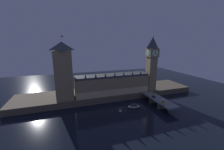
{
  "coord_description": "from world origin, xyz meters",
  "views": [
    {
      "loc": [
        -49.24,
        -120.55,
        65.15
      ],
      "look_at": [
        -2.45,
        20.0,
        31.54
      ],
      "focal_mm": 22.0,
      "sensor_mm": 36.0,
      "label": 1
    }
  ],
  "objects_px": {
    "clock_tower": "(152,62)",
    "boat_upstream": "(134,106)",
    "car_southbound_trail": "(154,93)",
    "victoria_tower": "(64,71)",
    "pedestrian_mid_walk": "(165,98)",
    "street_lamp_near": "(163,101)",
    "pedestrian_near_rail": "(164,105)",
    "car_northbound_trail": "(163,102)",
    "car_northbound_lead": "(154,97)"
  },
  "relations": [
    {
      "from": "clock_tower",
      "to": "boat_upstream",
      "type": "height_order",
      "value": "clock_tower"
    },
    {
      "from": "car_southbound_trail",
      "to": "boat_upstream",
      "type": "distance_m",
      "value": 34.04
    },
    {
      "from": "clock_tower",
      "to": "victoria_tower",
      "type": "height_order",
      "value": "clock_tower"
    },
    {
      "from": "pedestrian_mid_walk",
      "to": "street_lamp_near",
      "type": "height_order",
      "value": "street_lamp_near"
    },
    {
      "from": "victoria_tower",
      "to": "pedestrian_near_rail",
      "type": "xyz_separation_m",
      "value": [
        89.37,
        -51.24,
        -28.86
      ]
    },
    {
      "from": "car_northbound_trail",
      "to": "car_southbound_trail",
      "type": "relative_size",
      "value": 1.04
    },
    {
      "from": "clock_tower",
      "to": "victoria_tower",
      "type": "xyz_separation_m",
      "value": [
        -105.36,
        3.73,
        -5.67
      ]
    },
    {
      "from": "car_northbound_lead",
      "to": "pedestrian_near_rail",
      "type": "bearing_deg",
      "value": -98.38
    },
    {
      "from": "pedestrian_near_rail",
      "to": "pedestrian_mid_walk",
      "type": "relative_size",
      "value": 1.17
    },
    {
      "from": "victoria_tower",
      "to": "car_southbound_trail",
      "type": "distance_m",
      "value": 105.07
    },
    {
      "from": "victoria_tower",
      "to": "car_southbound_trail",
      "type": "xyz_separation_m",
      "value": [
        98.58,
        -21.68,
        -29.19
      ]
    },
    {
      "from": "car_southbound_trail",
      "to": "car_northbound_lead",
      "type": "bearing_deg",
      "value": -125.16
    },
    {
      "from": "car_northbound_lead",
      "to": "street_lamp_near",
      "type": "xyz_separation_m",
      "value": [
        -3.47,
        -19.75,
        3.26
      ]
    },
    {
      "from": "car_northbound_trail",
      "to": "pedestrian_mid_walk",
      "type": "bearing_deg",
      "value": 39.81
    },
    {
      "from": "boat_upstream",
      "to": "pedestrian_mid_walk",
      "type": "bearing_deg",
      "value": -9.26
    },
    {
      "from": "street_lamp_near",
      "to": "pedestrian_mid_walk",
      "type": "bearing_deg",
      "value": 42.62
    },
    {
      "from": "boat_upstream",
      "to": "pedestrian_near_rail",
      "type": "bearing_deg",
      "value": -39.57
    },
    {
      "from": "car_northbound_trail",
      "to": "boat_upstream",
      "type": "relative_size",
      "value": 0.32
    },
    {
      "from": "pedestrian_mid_walk",
      "to": "boat_upstream",
      "type": "relative_size",
      "value": 0.12
    },
    {
      "from": "car_northbound_lead",
      "to": "street_lamp_near",
      "type": "bearing_deg",
      "value": -99.96
    },
    {
      "from": "victoria_tower",
      "to": "car_southbound_trail",
      "type": "relative_size",
      "value": 15.84
    },
    {
      "from": "car_northbound_lead",
      "to": "car_northbound_trail",
      "type": "relative_size",
      "value": 1.05
    },
    {
      "from": "victoria_tower",
      "to": "car_northbound_trail",
      "type": "xyz_separation_m",
      "value": [
        92.44,
        -46.16,
        -29.13
      ]
    },
    {
      "from": "victoria_tower",
      "to": "car_northbound_trail",
      "type": "relative_size",
      "value": 15.21
    },
    {
      "from": "car_northbound_trail",
      "to": "car_southbound_trail",
      "type": "bearing_deg",
      "value": 75.92
    },
    {
      "from": "clock_tower",
      "to": "pedestrian_mid_walk",
      "type": "xyz_separation_m",
      "value": [
        -3.71,
        -34.75,
        -34.68
      ]
    },
    {
      "from": "car_southbound_trail",
      "to": "boat_upstream",
      "type": "height_order",
      "value": "car_southbound_trail"
    },
    {
      "from": "pedestrian_mid_walk",
      "to": "street_lamp_near",
      "type": "distance_m",
      "value": 17.51
    },
    {
      "from": "pedestrian_near_rail",
      "to": "street_lamp_near",
      "type": "distance_m",
      "value": 3.19
    },
    {
      "from": "victoria_tower",
      "to": "street_lamp_near",
      "type": "relative_size",
      "value": 10.53
    },
    {
      "from": "pedestrian_near_rail",
      "to": "pedestrian_mid_walk",
      "type": "bearing_deg",
      "value": 46.11
    },
    {
      "from": "car_northbound_trail",
      "to": "car_southbound_trail",
      "type": "xyz_separation_m",
      "value": [
        6.14,
        24.48,
        -0.06
      ]
    },
    {
      "from": "street_lamp_near",
      "to": "boat_upstream",
      "type": "xyz_separation_m",
      "value": [
        -21.85,
        17.3,
        -9.93
      ]
    },
    {
      "from": "car_southbound_trail",
      "to": "street_lamp_near",
      "type": "relative_size",
      "value": 0.66
    },
    {
      "from": "clock_tower",
      "to": "car_southbound_trail",
      "type": "height_order",
      "value": "clock_tower"
    },
    {
      "from": "victoria_tower",
      "to": "car_northbound_lead",
      "type": "distance_m",
      "value": 101.58
    },
    {
      "from": "pedestrian_mid_walk",
      "to": "car_northbound_lead",
      "type": "bearing_deg",
      "value": 138.72
    },
    {
      "from": "pedestrian_mid_walk",
      "to": "boat_upstream",
      "type": "bearing_deg",
      "value": 170.74
    },
    {
      "from": "pedestrian_mid_walk",
      "to": "car_southbound_trail",
      "type": "bearing_deg",
      "value": 100.35
    },
    {
      "from": "car_northbound_lead",
      "to": "pedestrian_mid_walk",
      "type": "xyz_separation_m",
      "value": [
        9.21,
        -8.08,
        0.13
      ]
    },
    {
      "from": "clock_tower",
      "to": "car_northbound_lead",
      "type": "relative_size",
      "value": 14.83
    },
    {
      "from": "clock_tower",
      "to": "car_northbound_trail",
      "type": "distance_m",
      "value": 56.37
    },
    {
      "from": "clock_tower",
      "to": "pedestrian_mid_walk",
      "type": "relative_size",
      "value": 42.95
    },
    {
      "from": "victoria_tower",
      "to": "car_northbound_trail",
      "type": "distance_m",
      "value": 107.35
    },
    {
      "from": "clock_tower",
      "to": "car_northbound_trail",
      "type": "relative_size",
      "value": 15.6
    },
    {
      "from": "car_southbound_trail",
      "to": "boat_upstream",
      "type": "bearing_deg",
      "value": -160.45
    },
    {
      "from": "car_northbound_trail",
      "to": "pedestrian_near_rail",
      "type": "distance_m",
      "value": 5.95
    },
    {
      "from": "car_northbound_trail",
      "to": "street_lamp_near",
      "type": "xyz_separation_m",
      "value": [
        -3.47,
        -3.99,
        3.24
      ]
    },
    {
      "from": "pedestrian_near_rail",
      "to": "street_lamp_near",
      "type": "xyz_separation_m",
      "value": [
        -0.4,
        1.1,
        2.97
      ]
    },
    {
      "from": "pedestrian_mid_walk",
      "to": "street_lamp_near",
      "type": "relative_size",
      "value": 0.25
    }
  ]
}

